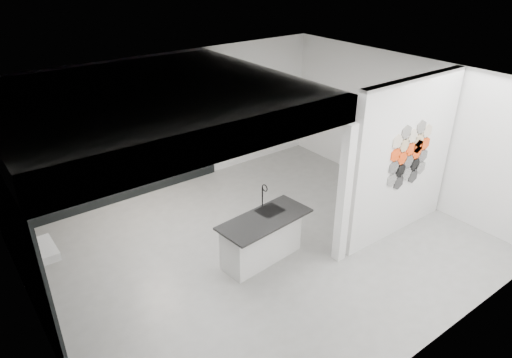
% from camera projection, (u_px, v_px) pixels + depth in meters
% --- Properties ---
extents(floor, '(7.00, 6.00, 0.01)m').
position_uv_depth(floor, '(262.00, 247.00, 7.81)').
color(floor, slate).
extents(partition_panel, '(2.45, 0.15, 2.80)m').
position_uv_depth(partition_panel, '(404.00, 159.00, 7.65)').
color(partition_panel, silver).
rests_on(partition_panel, floor).
extents(bay_clad_back, '(4.40, 0.04, 2.35)m').
position_uv_depth(bay_clad_back, '(114.00, 147.00, 8.70)').
color(bay_clad_back, black).
rests_on(bay_clad_back, floor).
extents(bay_clad_left, '(0.04, 4.00, 2.35)m').
position_uv_depth(bay_clad_left, '(13.00, 230.00, 6.13)').
color(bay_clad_left, black).
rests_on(bay_clad_left, floor).
extents(bulkhead, '(4.40, 4.00, 0.40)m').
position_uv_depth(bulkhead, '(151.00, 102.00, 6.67)').
color(bulkhead, silver).
rests_on(bulkhead, corner_column).
extents(corner_column, '(0.16, 0.16, 2.35)m').
position_uv_depth(corner_column, '(344.00, 196.00, 7.00)').
color(corner_column, silver).
rests_on(corner_column, floor).
extents(fascia_beam, '(4.40, 0.16, 0.40)m').
position_uv_depth(fascia_beam, '(223.00, 143.00, 5.30)').
color(fascia_beam, silver).
rests_on(fascia_beam, corner_column).
extents(wall_basin, '(0.40, 0.60, 0.12)m').
position_uv_depth(wall_basin, '(40.00, 251.00, 6.26)').
color(wall_basin, silver).
rests_on(wall_basin, bay_clad_left).
extents(display_shelf, '(3.00, 0.15, 0.04)m').
position_uv_depth(display_shelf, '(120.00, 141.00, 8.62)').
color(display_shelf, black).
rests_on(display_shelf, bay_clad_back).
extents(kitchen_island, '(1.59, 0.82, 1.23)m').
position_uv_depth(kitchen_island, '(262.00, 237.00, 7.33)').
color(kitchen_island, silver).
rests_on(kitchen_island, floor).
extents(stockpot, '(0.25, 0.25, 0.18)m').
position_uv_depth(stockpot, '(76.00, 146.00, 8.14)').
color(stockpot, black).
rests_on(stockpot, display_shelf).
extents(kettle, '(0.20, 0.20, 0.14)m').
position_uv_depth(kettle, '(173.00, 125.00, 9.18)').
color(kettle, black).
rests_on(kettle, display_shelf).
extents(glass_bowl, '(0.18, 0.18, 0.11)m').
position_uv_depth(glass_bowl, '(181.00, 123.00, 9.29)').
color(glass_bowl, gray).
rests_on(glass_bowl, display_shelf).
extents(glass_vase, '(0.13, 0.13, 0.15)m').
position_uv_depth(glass_vase, '(183.00, 122.00, 9.30)').
color(glass_vase, gray).
rests_on(glass_vase, display_shelf).
extents(bottle_dark, '(0.07, 0.07, 0.17)m').
position_uv_depth(bottle_dark, '(101.00, 140.00, 8.39)').
color(bottle_dark, black).
rests_on(bottle_dark, display_shelf).
extents(utensil_cup, '(0.10, 0.10, 0.10)m').
position_uv_depth(utensil_cup, '(81.00, 147.00, 8.20)').
color(utensil_cup, black).
rests_on(utensil_cup, display_shelf).
extents(hex_tile_cluster, '(1.04, 0.02, 1.16)m').
position_uv_depth(hex_tile_cluster, '(410.00, 155.00, 7.56)').
color(hex_tile_cluster, silver).
rests_on(hex_tile_cluster, partition_panel).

